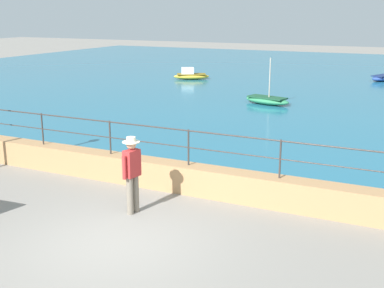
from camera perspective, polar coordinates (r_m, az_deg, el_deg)
ground_plane at (r=10.05m, az=-8.58°, el=-11.10°), size 120.00×120.00×0.00m
promenade_wall at (r=12.48m, az=-0.40°, el=-3.93°), size 20.00×0.56×0.70m
railing at (r=12.20m, az=-0.41°, el=0.45°), size 18.44×0.04×0.90m
lake_water at (r=33.94m, az=16.75°, el=6.89°), size 64.00×44.32×0.06m
person_walking at (r=11.09m, az=-6.83°, el=-3.08°), size 0.38×0.56×1.75m
boat_0 at (r=34.62m, az=20.92°, el=7.07°), size 1.73×2.47×0.36m
boat_2 at (r=24.29m, az=8.53°, el=4.97°), size 2.45×1.44×2.21m
boat_3 at (r=33.00m, az=-0.15°, el=7.83°), size 2.45×1.89×0.76m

